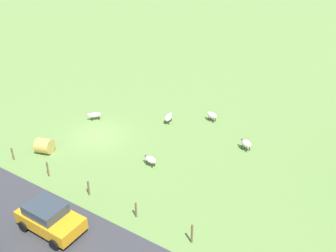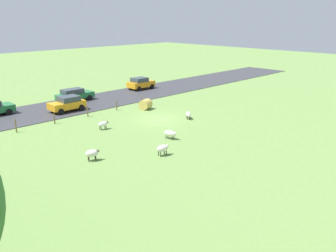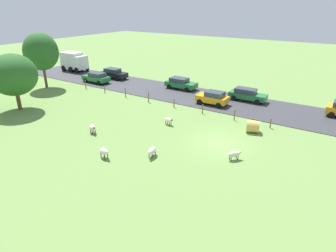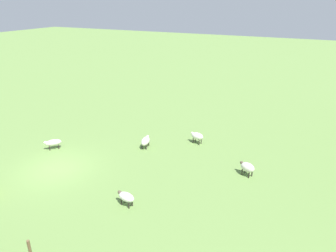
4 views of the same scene
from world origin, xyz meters
name	(u,v)px [view 4 (image 4 of 4)]	position (x,y,z in m)	size (l,w,h in m)	color
ground_plane	(57,169)	(0.00, 0.00, 0.00)	(160.00, 160.00, 0.00)	#6B8E47
sheep_0	(145,141)	(-5.13, 3.49, 0.50)	(1.29, 0.77, 0.77)	silver
sheep_1	(247,167)	(-4.52, 10.89, 0.56)	(0.87, 1.08, 0.84)	silver
sheep_2	(53,143)	(-2.03, -2.24, 0.49)	(1.13, 1.06, 0.71)	silver
sheep_3	(197,136)	(-7.39, 6.56, 0.57)	(0.70, 1.09, 0.84)	silver
sheep_4	(126,197)	(1.15, 5.98, 0.51)	(0.60, 1.08, 0.75)	white
fence_post_2	(30,251)	(5.94, 4.56, 0.54)	(0.12, 0.12, 1.07)	brown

